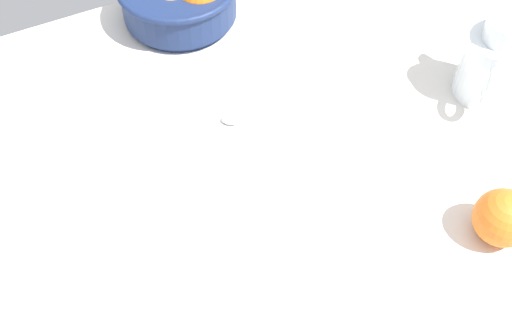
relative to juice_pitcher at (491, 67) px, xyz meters
The scene contains 4 objects.
ground_plane 40.18cm from the juice_pitcher, behind, with size 140.73×103.01×3.00cm, color silver.
juice_pitcher is the anchor object (origin of this frame).
loose_orange_1 27.52cm from the juice_pitcher, 125.90° to the right, with size 7.96×7.96×7.96cm, color orange.
spoon 38.07cm from the juice_pitcher, 163.51° to the left, with size 14.84×9.23×1.00cm.
Camera 1 is at (-25.55, -44.63, 72.21)cm, focal length 42.90 mm.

